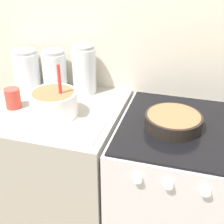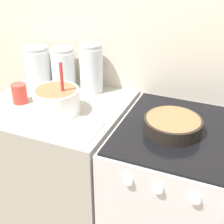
{
  "view_description": "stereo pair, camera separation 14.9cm",
  "coord_description": "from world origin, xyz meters",
  "px_view_note": "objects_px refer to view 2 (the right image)",
  "views": [
    {
      "loc": [
        0.35,
        -0.98,
        1.68
      ],
      "look_at": [
        -0.02,
        0.28,
        0.96
      ],
      "focal_mm": 50.0,
      "sensor_mm": 36.0,
      "label": 1
    },
    {
      "loc": [
        0.49,
        -0.93,
        1.68
      ],
      "look_at": [
        -0.02,
        0.28,
        0.96
      ],
      "focal_mm": 50.0,
      "sensor_mm": 36.0,
      "label": 2
    }
  ],
  "objects_px": {
    "baking_pan": "(173,124)",
    "tin_can": "(20,93)",
    "storage_jar_left": "(38,67)",
    "storage_jar_right": "(91,71)",
    "mixing_bowl": "(57,99)",
    "storage_jar_middle": "(64,70)",
    "stove": "(183,205)"
  },
  "relations": [
    {
      "from": "stove",
      "to": "tin_can",
      "type": "distance_m",
      "value": 1.06
    },
    {
      "from": "mixing_bowl",
      "to": "baking_pan",
      "type": "height_order",
      "value": "mixing_bowl"
    },
    {
      "from": "storage_jar_left",
      "to": "tin_can",
      "type": "relative_size",
      "value": 2.05
    },
    {
      "from": "baking_pan",
      "to": "storage_jar_middle",
      "type": "distance_m",
      "value": 0.77
    },
    {
      "from": "baking_pan",
      "to": "stove",
      "type": "bearing_deg",
      "value": 13.54
    },
    {
      "from": "stove",
      "to": "storage_jar_left",
      "type": "relative_size",
      "value": 4.21
    },
    {
      "from": "baking_pan",
      "to": "storage_jar_middle",
      "type": "height_order",
      "value": "storage_jar_middle"
    },
    {
      "from": "stove",
      "to": "tin_can",
      "type": "bearing_deg",
      "value": -176.62
    },
    {
      "from": "baking_pan",
      "to": "storage_jar_right",
      "type": "distance_m",
      "value": 0.6
    },
    {
      "from": "tin_can",
      "to": "mixing_bowl",
      "type": "bearing_deg",
      "value": -4.83
    },
    {
      "from": "mixing_bowl",
      "to": "storage_jar_left",
      "type": "height_order",
      "value": "mixing_bowl"
    },
    {
      "from": "mixing_bowl",
      "to": "tin_can",
      "type": "height_order",
      "value": "mixing_bowl"
    },
    {
      "from": "stove",
      "to": "storage_jar_left",
      "type": "bearing_deg",
      "value": 166.97
    },
    {
      "from": "storage_jar_left",
      "to": "storage_jar_right",
      "type": "distance_m",
      "value": 0.37
    },
    {
      "from": "stove",
      "to": "tin_can",
      "type": "relative_size",
      "value": 8.65
    },
    {
      "from": "stove",
      "to": "storage_jar_left",
      "type": "height_order",
      "value": "storage_jar_left"
    },
    {
      "from": "storage_jar_middle",
      "to": "tin_can",
      "type": "height_order",
      "value": "storage_jar_middle"
    },
    {
      "from": "mixing_bowl",
      "to": "storage_jar_left",
      "type": "xyz_separation_m",
      "value": [
        -0.32,
        0.31,
        0.02
      ]
    },
    {
      "from": "storage_jar_left",
      "to": "mixing_bowl",
      "type": "bearing_deg",
      "value": -43.6
    },
    {
      "from": "storage_jar_left",
      "to": "stove",
      "type": "bearing_deg",
      "value": -13.03
    },
    {
      "from": "stove",
      "to": "storage_jar_middle",
      "type": "xyz_separation_m",
      "value": [
        -0.82,
        0.23,
        0.55
      ]
    },
    {
      "from": "mixing_bowl",
      "to": "stove",
      "type": "bearing_deg",
      "value": 6.33
    },
    {
      "from": "baking_pan",
      "to": "storage_jar_right",
      "type": "bearing_deg",
      "value": 154.47
    },
    {
      "from": "stove",
      "to": "storage_jar_left",
      "type": "xyz_separation_m",
      "value": [
        -1.0,
        0.23,
        0.55
      ]
    },
    {
      "from": "stove",
      "to": "baking_pan",
      "type": "height_order",
      "value": "baking_pan"
    },
    {
      "from": "mixing_bowl",
      "to": "storage_jar_right",
      "type": "height_order",
      "value": "storage_jar_right"
    },
    {
      "from": "storage_jar_left",
      "to": "tin_can",
      "type": "xyz_separation_m",
      "value": [
        0.08,
        -0.29,
        -0.04
      ]
    },
    {
      "from": "mixing_bowl",
      "to": "baking_pan",
      "type": "xyz_separation_m",
      "value": [
        0.58,
        0.05,
        -0.04
      ]
    },
    {
      "from": "baking_pan",
      "to": "tin_can",
      "type": "bearing_deg",
      "value": -177.86
    },
    {
      "from": "mixing_bowl",
      "to": "storage_jar_middle",
      "type": "bearing_deg",
      "value": 114.24
    },
    {
      "from": "storage_jar_middle",
      "to": "tin_can",
      "type": "distance_m",
      "value": 0.31
    },
    {
      "from": "baking_pan",
      "to": "tin_can",
      "type": "height_order",
      "value": "tin_can"
    }
  ]
}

